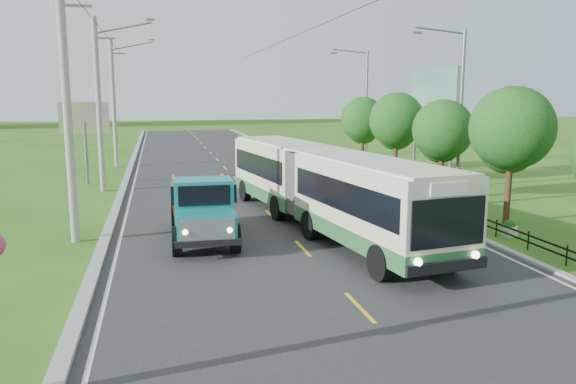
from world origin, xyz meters
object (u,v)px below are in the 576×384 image
object	(u,v)px
tree_third	(511,133)
planter_mid	(420,195)
billboard_left	(84,123)
planter_near	(509,229)
tree_fourth	(442,133)
pole_mid	(99,104)
planter_far	(366,175)
tree_fifth	(396,123)
dump_truck	(202,204)
streetlight_mid	(458,108)
tree_back	(363,122)
streetlight_far	(364,105)
bus	(322,182)
billboard_right	(434,99)
pole_near	(68,109)
pole_far	(114,102)

from	to	relation	value
tree_third	planter_mid	world-z (taller)	tree_third
billboard_left	planter_near	bearing A→B (deg)	-44.84
tree_fourth	planter_near	bearing A→B (deg)	-98.77
pole_mid	planter_far	xyz separation A→B (m)	(16.86, 1.00, -4.81)
tree_third	tree_fifth	xyz separation A→B (m)	(-0.00, 12.00, -0.13)
planter_far	dump_truck	bearing A→B (deg)	-131.09
streetlight_mid	tree_back	bearing A→B (deg)	93.70
tree_fifth	streetlight_far	bearing A→B (deg)	84.29
billboard_left	bus	xyz separation A→B (m)	(11.13, -15.00, -1.90)
tree_third	billboard_right	bearing A→B (deg)	78.36
tree_third	dump_truck	world-z (taller)	tree_third
bus	dump_truck	size ratio (longest dim) A/B	2.83
tree_fifth	planter_mid	size ratio (longest dim) A/B	8.66
planter_mid	billboard_left	world-z (taller)	billboard_left
tree_back	dump_truck	size ratio (longest dim) A/B	0.90
tree_fifth	billboard_left	size ratio (longest dim) A/B	1.12
pole_mid	billboard_right	size ratio (longest dim) A/B	1.37
planter_near	dump_truck	bearing A→B (deg)	169.89
pole_near	pole_far	size ratio (longest dim) A/B	1.00
planter_near	planter_mid	distance (m)	8.00
tree_third	billboard_left	world-z (taller)	tree_third
tree_fifth	bus	bearing A→B (deg)	-126.43
planter_mid	pole_mid	bearing A→B (deg)	157.46
billboard_left	dump_truck	size ratio (longest dim) A/B	0.86
tree_back	billboard_right	xyz separation A→B (m)	(2.44, -6.14, 1.69)
planter_near	tree_fifth	bearing A→B (deg)	84.92
planter_near	planter_mid	xyz separation A→B (m)	(0.00, 8.00, 0.00)
planter_far	billboard_left	distance (m)	18.56
pole_mid	streetlight_mid	bearing A→B (deg)	-20.32
streetlight_far	planter_near	distance (m)	22.57
bus	tree_fourth	bearing A→B (deg)	23.86
streetlight_far	dump_truck	xyz separation A→B (m)	(-14.12, -19.85, -3.47)
pole_near	planter_near	size ratio (longest dim) A/B	14.93
streetlight_far	dump_truck	world-z (taller)	streetlight_far
streetlight_mid	bus	world-z (taller)	streetlight_mid
tree_fifth	planter_far	size ratio (longest dim) A/B	8.66
pole_mid	streetlight_far	size ratio (longest dim) A/B	1.10
streetlight_far	planter_near	size ratio (longest dim) A/B	13.54
tree_fifth	billboard_right	distance (m)	2.87
streetlight_mid	planter_near	size ratio (longest dim) A/B	13.54
streetlight_mid	billboard_right	distance (m)	6.24
tree_third	planter_near	xyz separation A→B (m)	(-1.26, -2.14, -3.70)
pole_far	streetlight_mid	bearing A→B (deg)	-45.14
streetlight_far	planter_far	size ratio (longest dim) A/B	13.54
pole_far	bus	bearing A→B (deg)	-67.60
tree_third	planter_far	size ratio (longest dim) A/B	8.96
planter_near	bus	size ratio (longest dim) A/B	0.04
tree_back	streetlight_mid	bearing A→B (deg)	-86.30
billboard_right	pole_far	bearing A→B (deg)	147.70
pole_near	pole_far	xyz separation A→B (m)	(0.00, 24.00, 0.00)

